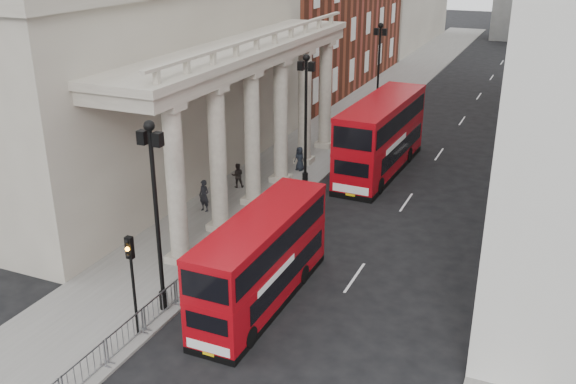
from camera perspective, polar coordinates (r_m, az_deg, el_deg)
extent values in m
plane|color=black|center=(25.58, -14.90, -14.84)|extent=(260.00, 260.00, 0.00)
cube|color=slate|center=(50.76, 3.28, 4.73)|extent=(6.00, 140.00, 0.12)
cube|color=slate|center=(47.93, 22.10, 2.07)|extent=(3.00, 140.00, 0.12)
cube|color=slate|center=(49.87, 6.46, 4.32)|extent=(0.20, 140.00, 0.14)
cube|color=gray|center=(42.34, -12.12, 9.13)|extent=(9.00, 28.00, 12.00)
cube|color=#60605E|center=(108.38, 20.06, 14.78)|extent=(8.00, 8.00, 8.00)
cylinder|color=black|center=(28.22, -10.99, -9.41)|extent=(0.36, 0.36, 0.80)
cylinder|color=black|center=(26.56, -11.54, -2.75)|extent=(0.18, 0.18, 8.00)
sphere|color=black|center=(25.16, -12.24, 5.77)|extent=(0.44, 0.44, 0.44)
cube|color=black|center=(25.10, -11.50, 4.60)|extent=(0.35, 0.35, 0.55)
cube|color=black|center=(25.50, -12.80, 4.77)|extent=(0.35, 0.35, 0.55)
cylinder|color=black|center=(40.96, 1.53, 1.18)|extent=(0.36, 0.36, 0.80)
cylinder|color=black|center=(39.83, 1.58, 6.03)|extent=(0.18, 0.18, 8.00)
sphere|color=black|center=(38.92, 1.64, 11.85)|extent=(0.44, 0.44, 0.44)
cube|color=black|center=(38.88, 2.12, 11.08)|extent=(0.35, 0.35, 0.55)
cube|color=black|center=(39.14, 1.15, 11.16)|extent=(0.35, 0.35, 0.55)
cylinder|color=black|center=(55.42, 7.82, 6.53)|extent=(0.36, 0.36, 0.80)
cylinder|color=black|center=(54.59, 8.02, 10.17)|extent=(0.18, 0.18, 8.00)
sphere|color=black|center=(53.93, 8.25, 14.44)|extent=(0.44, 0.44, 0.44)
cube|color=black|center=(53.90, 8.59, 13.88)|extent=(0.35, 0.35, 0.55)
cube|color=black|center=(54.09, 7.86, 13.95)|extent=(0.35, 0.35, 0.55)
cylinder|color=black|center=(26.14, -13.48, -9.04)|extent=(0.12, 0.12, 3.40)
cube|color=black|center=(25.13, -13.90, -4.82)|extent=(0.28, 0.22, 0.90)
sphere|color=black|center=(24.91, -14.14, -4.32)|extent=(0.18, 0.18, 0.18)
sphere|color=orange|center=(25.04, -14.08, -4.94)|extent=(0.18, 0.18, 0.18)
sphere|color=black|center=(25.17, -14.02, -5.55)|extent=(0.18, 0.18, 0.18)
cube|color=gray|center=(24.62, -17.62, -14.88)|extent=(0.50, 2.30, 1.10)
cube|color=gray|center=(26.05, -14.24, -12.24)|extent=(0.50, 2.30, 1.10)
cube|color=gray|center=(27.60, -11.28, -9.84)|extent=(0.50, 2.30, 1.10)
cube|color=gray|center=(29.27, -8.69, -7.69)|extent=(0.50, 2.30, 1.10)
cube|color=gray|center=(31.02, -6.40, -5.76)|extent=(0.50, 2.30, 1.10)
cube|color=gray|center=(32.84, -4.37, -4.04)|extent=(0.50, 2.30, 1.10)
cube|color=#97060E|center=(28.08, -2.31, -7.54)|extent=(2.26, 9.35, 1.78)
cube|color=#97060E|center=(27.22, -2.37, -4.15)|extent=(2.26, 9.35, 1.56)
cube|color=#97060E|center=(26.85, -2.40, -2.45)|extent=(2.30, 9.39, 0.22)
cube|color=black|center=(28.61, -2.28, -9.37)|extent=(2.28, 9.35, 0.31)
cube|color=black|center=(27.97, -2.32, -7.15)|extent=(2.31, 7.57, 0.89)
cube|color=black|center=(27.19, -2.37, -3.99)|extent=(2.31, 8.82, 0.98)
cube|color=white|center=(24.97, -7.11, -13.56)|extent=(1.87, 0.06, 0.40)
cube|color=yellow|center=(25.14, -7.09, -14.11)|extent=(0.49, 0.04, 0.12)
cylinder|color=black|center=(26.48, -7.43, -11.64)|extent=(0.29, 0.89, 0.89)
cylinder|color=black|center=(25.64, -3.47, -12.72)|extent=(0.29, 0.89, 0.89)
cylinder|color=black|center=(30.55, -2.19, -6.57)|extent=(0.29, 0.89, 0.89)
cylinder|color=black|center=(29.82, 1.32, -7.31)|extent=(0.29, 0.89, 0.89)
cube|color=#9C070F|center=(43.79, 8.22, 3.67)|extent=(3.10, 11.55, 2.19)
cube|color=#9C070F|center=(43.15, 8.38, 6.53)|extent=(3.10, 11.55, 1.91)
cube|color=#9C070F|center=(42.88, 8.46, 7.93)|extent=(3.15, 11.60, 0.27)
cube|color=black|center=(44.21, 8.13, 2.09)|extent=(3.13, 11.56, 0.38)
cube|color=black|center=(43.71, 8.24, 4.01)|extent=(3.10, 9.37, 1.09)
cube|color=black|center=(43.12, 8.39, 6.67)|extent=(3.15, 10.90, 1.20)
cube|color=white|center=(38.93, 5.58, 0.25)|extent=(2.30, 0.14, 0.49)
cube|color=yellow|center=(39.05, 5.56, -0.25)|extent=(0.60, 0.06, 0.14)
cylinder|color=black|center=(40.90, 4.80, 1.12)|extent=(0.39, 1.10, 1.09)
cylinder|color=black|center=(40.17, 8.08, 0.57)|extent=(0.39, 1.10, 1.09)
cylinder|color=black|center=(46.86, 7.72, 3.72)|extent=(0.39, 1.10, 1.09)
cylinder|color=black|center=(46.22, 10.63, 3.28)|extent=(0.39, 1.10, 1.09)
imported|color=black|center=(37.17, -7.47, -0.33)|extent=(0.76, 0.58, 1.88)
imported|color=black|center=(40.56, -4.51, 1.49)|extent=(0.96, 0.90, 1.58)
imported|color=black|center=(43.40, 1.04, 2.98)|extent=(0.93, 0.77, 1.64)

